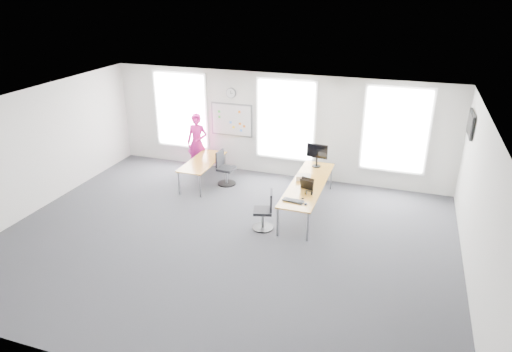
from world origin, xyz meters
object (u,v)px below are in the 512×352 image
(desk_left, at_px, (203,163))
(person, at_px, (197,143))
(chair_right, at_px, (265,213))
(monitor, at_px, (317,153))
(keyboard, at_px, (293,201))
(headphones, at_px, (309,193))
(desk_right, at_px, (308,185))
(chair_left, at_px, (225,170))

(desk_left, xyz_separation_m, person, (-0.56, 0.86, 0.26))
(chair_right, xyz_separation_m, monitor, (0.68, 2.37, 0.71))
(keyboard, distance_m, monitor, 2.27)
(keyboard, height_order, headphones, headphones)
(desk_right, bearing_deg, chair_left, 161.77)
(person, xyz_separation_m, keyboard, (3.64, -2.64, -0.13))
(desk_left, xyz_separation_m, headphones, (3.33, -1.32, 0.16))
(monitor, bearing_deg, keyboard, -85.33)
(desk_left, relative_size, person, 1.05)
(desk_right, bearing_deg, monitor, 91.49)
(desk_right, xyz_separation_m, monitor, (-0.03, 1.15, 0.43))
(person, bearing_deg, chair_left, -31.99)
(monitor, bearing_deg, desk_left, -165.35)
(person, bearing_deg, monitor, -7.01)
(chair_right, relative_size, chair_left, 0.96)
(desk_left, distance_m, chair_left, 0.65)
(desk_right, relative_size, keyboard, 6.18)
(chair_left, distance_m, monitor, 2.65)
(desk_right, height_order, headphones, headphones)
(desk_right, distance_m, person, 4.04)
(headphones, bearing_deg, monitor, 108.83)
(chair_left, bearing_deg, desk_right, -102.86)
(keyboard, height_order, monitor, monitor)
(chair_right, height_order, chair_left, chair_left)
(desk_left, relative_size, chair_left, 1.91)
(keyboard, bearing_deg, desk_left, 161.47)
(chair_left, bearing_deg, chair_right, -132.67)
(chair_right, height_order, headphones, chair_right)
(chair_left, xyz_separation_m, keyboard, (2.48, -1.94, 0.32))
(chair_right, distance_m, headphones, 1.12)
(desk_right, distance_m, desk_left, 3.24)
(chair_right, distance_m, person, 4.12)
(desk_right, height_order, monitor, monitor)
(desk_left, bearing_deg, keyboard, -30.04)
(chair_left, relative_size, monitor, 1.53)
(monitor, bearing_deg, chair_right, -99.87)
(chair_left, xyz_separation_m, headphones, (2.73, -1.48, 0.36))
(chair_right, bearing_deg, monitor, 147.98)
(desk_right, distance_m, keyboard, 1.10)
(person, xyz_separation_m, headphones, (3.89, -2.18, -0.10))
(desk_right, xyz_separation_m, desk_left, (-3.17, 0.68, -0.07))
(person, relative_size, headphones, 9.78)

